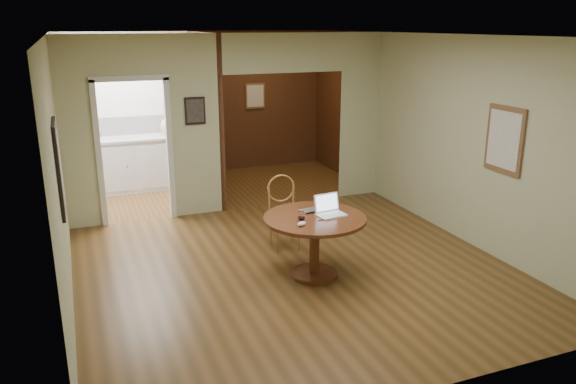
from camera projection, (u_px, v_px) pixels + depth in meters
name	position (u px, v px, depth m)	size (l,w,h in m)	color
floor	(296.00, 271.00, 6.70)	(5.00, 5.00, 0.00)	#4C3415
room_shell	(196.00, 125.00, 8.93)	(5.20, 7.50, 5.00)	white
dining_table	(315.00, 232.00, 6.41)	(1.17, 1.17, 0.73)	#602E18
chair	(283.00, 208.00, 7.29)	(0.44, 0.44, 0.96)	#A17739
open_laptop	(329.00, 209.00, 6.43)	(0.34, 0.31, 0.22)	white
closed_laptop	(315.00, 211.00, 6.50)	(0.33, 0.21, 0.03)	silver
mouse	(302.00, 224.00, 6.06)	(0.11, 0.06, 0.05)	white
wine_glass	(302.00, 216.00, 6.23)	(0.09, 0.09, 0.10)	white
pen	(323.00, 220.00, 6.25)	(0.01, 0.01, 0.13)	#0C1A55
kitchen_cabinet	(134.00, 164.00, 9.83)	(2.06, 0.60, 0.94)	silver
grocery_bag	(169.00, 126.00, 9.88)	(0.30, 0.25, 0.30)	beige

